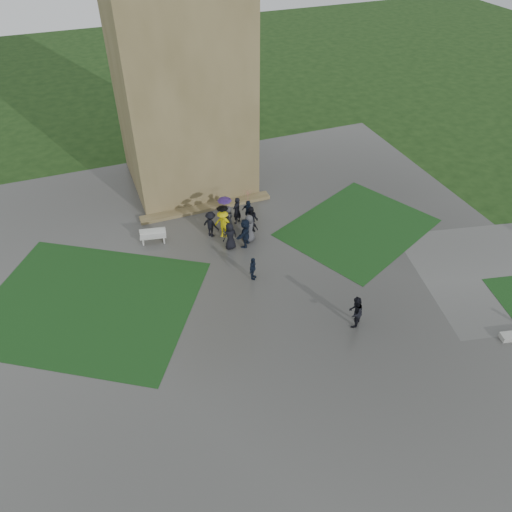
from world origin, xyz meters
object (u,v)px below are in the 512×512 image
object	(u,v)px
pedestrian_mid	(253,268)
tower	(178,53)
pedestrian_near	(355,312)
bench	(153,236)

from	to	relation	value
pedestrian_mid	tower	bearing A→B (deg)	41.63
pedestrian_mid	pedestrian_near	bearing A→B (deg)	-106.26
bench	pedestrian_near	bearing A→B (deg)	-41.63
tower	pedestrian_mid	distance (m)	14.74
pedestrian_mid	pedestrian_near	world-z (taller)	pedestrian_near
bench	pedestrian_near	distance (m)	13.32
tower	pedestrian_mid	size ratio (longest dim) A/B	12.48
tower	bench	world-z (taller)	tower
bench	pedestrian_near	size ratio (longest dim) A/B	0.90
tower	pedestrian_near	world-z (taller)	tower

